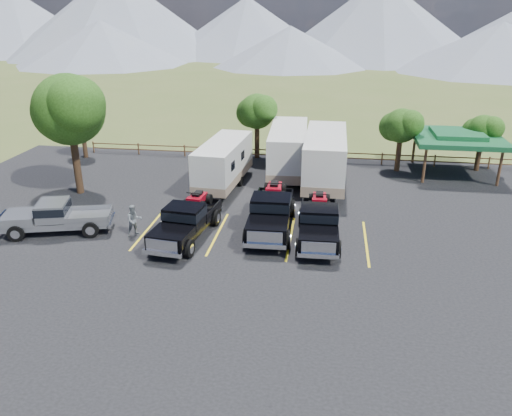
# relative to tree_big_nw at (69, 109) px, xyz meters

# --- Properties ---
(ground) EXTENTS (320.00, 320.00, 0.00)m
(ground) POSITION_rel_tree_big_nw_xyz_m (12.55, -9.03, -5.60)
(ground) COLOR #485C27
(ground) RESTS_ON ground
(asphalt_lot) EXTENTS (44.00, 34.00, 0.04)m
(asphalt_lot) POSITION_rel_tree_big_nw_xyz_m (12.55, -6.03, -5.58)
(asphalt_lot) COLOR black
(asphalt_lot) RESTS_ON ground
(stall_lines) EXTENTS (12.12, 5.50, 0.01)m
(stall_lines) POSITION_rel_tree_big_nw_xyz_m (12.55, -5.03, -5.55)
(stall_lines) COLOR yellow
(stall_lines) RESTS_ON asphalt_lot
(tree_big_nw) EXTENTS (5.54, 5.18, 7.84)m
(tree_big_nw) POSITION_rel_tree_big_nw_xyz_m (0.00, 0.00, 0.00)
(tree_big_nw) COLOR black
(tree_big_nw) RESTS_ON ground
(tree_ne_a) EXTENTS (3.11, 2.92, 4.76)m
(tree_ne_a) POSITION_rel_tree_big_nw_xyz_m (21.52, 7.99, -2.11)
(tree_ne_a) COLOR black
(tree_ne_a) RESTS_ON ground
(tree_ne_b) EXTENTS (2.77, 2.59, 4.27)m
(tree_ne_b) POSITION_rel_tree_big_nw_xyz_m (27.52, 8.99, -2.47)
(tree_ne_b) COLOR black
(tree_ne_b) RESTS_ON ground
(tree_north) EXTENTS (3.46, 3.24, 5.25)m
(tree_north) POSITION_rel_tree_big_nw_xyz_m (10.52, 9.99, -1.76)
(tree_north) COLOR black
(tree_north) RESTS_ON ground
(tree_nw_small) EXTENTS (2.59, 2.43, 3.85)m
(tree_nw_small) POSITION_rel_tree_big_nw_xyz_m (-3.48, 7.99, -2.81)
(tree_nw_small) COLOR black
(tree_nw_small) RESTS_ON ground
(rail_fence) EXTENTS (36.12, 0.12, 1.00)m
(rail_fence) POSITION_rel_tree_big_nw_xyz_m (14.55, 9.47, -4.99)
(rail_fence) COLOR brown
(rail_fence) RESTS_ON ground
(pavilion) EXTENTS (6.20, 6.20, 3.22)m
(pavilion) POSITION_rel_tree_big_nw_xyz_m (25.55, 7.97, -2.81)
(pavilion) COLOR brown
(pavilion) RESTS_ON ground
(mountain_range) EXTENTS (209.00, 71.00, 20.00)m
(mountain_range) POSITION_rel_tree_big_nw_xyz_m (4.92, 96.95, 2.28)
(mountain_range) COLOR gray
(mountain_range) RESTS_ON ground
(rig_left) EXTENTS (2.76, 6.47, 2.10)m
(rig_left) POSITION_rel_tree_big_nw_xyz_m (9.03, -5.70, -4.55)
(rig_left) COLOR black
(rig_left) RESTS_ON asphalt_lot
(rig_center) EXTENTS (2.53, 6.85, 2.27)m
(rig_center) POSITION_rel_tree_big_nw_xyz_m (13.37, -3.99, -4.46)
(rig_center) COLOR black
(rig_center) RESTS_ON asphalt_lot
(rig_right) EXTENTS (2.35, 6.34, 2.10)m
(rig_right) POSITION_rel_tree_big_nw_xyz_m (16.02, -4.83, -4.55)
(rig_right) COLOR black
(rig_right) RESTS_ON asphalt_lot
(trailer_left) EXTENTS (2.90, 9.04, 3.13)m
(trailer_left) POSITION_rel_tree_big_nw_xyz_m (9.31, 2.63, -3.92)
(trailer_left) COLOR silver
(trailer_left) RESTS_ON asphalt_lot
(trailer_center) EXTENTS (2.96, 10.08, 3.50)m
(trailer_center) POSITION_rel_tree_big_nw_xyz_m (13.45, 5.80, -3.73)
(trailer_center) COLOR silver
(trailer_center) RESTS_ON asphalt_lot
(trailer_right) EXTENTS (2.80, 10.40, 3.62)m
(trailer_right) POSITION_rel_tree_big_nw_xyz_m (16.13, 3.84, -3.66)
(trailer_right) COLOR silver
(trailer_right) RESTS_ON asphalt_lot
(pickup_silver) EXTENTS (6.27, 3.42, 1.79)m
(pickup_silver) POSITION_rel_tree_big_nw_xyz_m (1.84, -6.12, -4.62)
(pickup_silver) COLOR gray
(pickup_silver) RESTS_ON asphalt_lot
(person_a) EXTENTS (0.62, 0.45, 1.57)m
(person_a) POSITION_rel_tree_big_nw_xyz_m (8.09, -6.51, -4.77)
(person_a) COLOR silver
(person_a) RESTS_ON asphalt_lot
(person_b) EXTENTS (1.07, 1.04, 1.74)m
(person_b) POSITION_rel_tree_big_nw_xyz_m (6.15, -5.89, -4.69)
(person_b) COLOR slate
(person_b) RESTS_ON asphalt_lot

